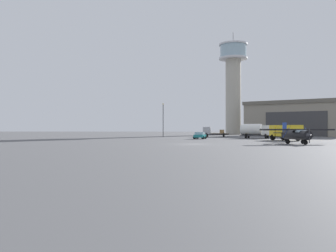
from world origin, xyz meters
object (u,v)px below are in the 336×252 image
control_tower (233,80)px  truck_box_yellow (286,131)px  car_teal (200,135)px  light_post_east (163,117)px  truck_fuel_tanker_white (256,130)px  truck_flatbed_silver (212,132)px  airplane_black (296,134)px

control_tower → truck_box_yellow: (1.61, -60.29, -17.41)m
car_teal → light_post_east: bearing=38.0°
truck_fuel_tanker_white → truck_box_yellow: 13.41m
control_tower → light_post_east: bearing=-123.1°
truck_fuel_tanker_white → truck_flatbed_silver: size_ratio=1.01×
control_tower → truck_fuel_tanker_white: control_tower is taller
airplane_black → truck_flatbed_silver: 41.31m
light_post_east → car_teal: bearing=-64.5°
control_tower → light_post_east: size_ratio=4.14×
airplane_black → truck_fuel_tanker_white: size_ratio=1.49×
airplane_black → truck_flatbed_silver: (-8.70, 40.38, -0.15)m
truck_flatbed_silver → light_post_east: size_ratio=0.78×
control_tower → airplane_black: control_tower is taller
control_tower → truck_fuel_tanker_white: (-1.01, -47.14, -17.26)m
truck_box_yellow → light_post_east: bearing=23.7°
truck_box_yellow → car_teal: truck_box_yellow is taller
truck_flatbed_silver → car_teal: bearing=88.1°
airplane_black → car_teal: 25.26m
control_tower → car_teal: bearing=-103.9°
truck_fuel_tanker_white → car_teal: bearing=-135.2°
control_tower → truck_flatbed_silver: (-9.33, -33.37, -17.76)m
truck_fuel_tanker_white → car_teal: 12.64m
light_post_east → truck_fuel_tanker_white: bearing=-34.2°
airplane_black → truck_box_yellow: airplane_black is taller
control_tower → truck_box_yellow: 62.77m
control_tower → airplane_black: 75.82m
airplane_black → light_post_east: 45.87m
control_tower → truck_box_yellow: bearing=-88.5°
airplane_black → car_teal: (-12.16, 22.14, -0.63)m
truck_fuel_tanker_white → light_post_east: size_ratio=0.78×
control_tower → truck_fuel_tanker_white: 50.21m
truck_fuel_tanker_white → truck_flatbed_silver: 16.10m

